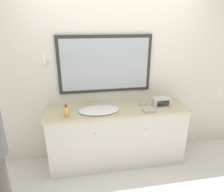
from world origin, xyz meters
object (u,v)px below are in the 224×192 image
object	(u,v)px
soap_bottle	(66,112)
appliance_box	(161,102)
picture_frame	(143,102)
sink_basin	(99,110)

from	to	relation	value
soap_bottle	appliance_box	xyz separation A→B (m)	(1.34, 0.12, -0.01)
appliance_box	picture_frame	distance (m)	0.26
sink_basin	picture_frame	distance (m)	0.66
appliance_box	sink_basin	bearing A→B (deg)	-179.79
soap_bottle	picture_frame	xyz separation A→B (m)	(1.09, 0.19, -0.02)
picture_frame	appliance_box	bearing A→B (deg)	-14.45
sink_basin	soap_bottle	distance (m)	0.45
appliance_box	soap_bottle	bearing A→B (deg)	-174.76
sink_basin	soap_bottle	world-z (taller)	sink_basin
sink_basin	appliance_box	size ratio (longest dim) A/B	2.21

